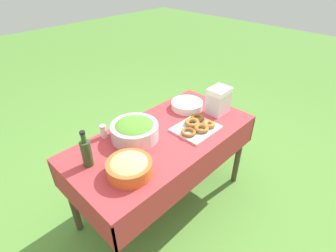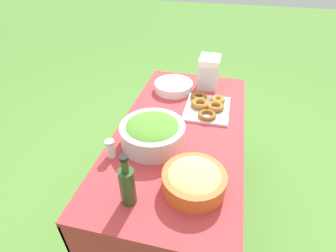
% 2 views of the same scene
% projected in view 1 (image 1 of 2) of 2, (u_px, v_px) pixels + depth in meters
% --- Properties ---
extents(ground_plane, '(14.00, 14.00, 0.00)m').
position_uv_depth(ground_plane, '(164.00, 202.00, 2.32)').
color(ground_plane, '#568C38').
extents(picnic_table, '(1.44, 0.71, 0.73)m').
position_uv_depth(picnic_table, '(163.00, 146.00, 1.98)').
color(picnic_table, '#B73338').
rests_on(picnic_table, ground_plane).
extents(salad_bowl, '(0.34, 0.34, 0.14)m').
position_uv_depth(salad_bowl, '(135.00, 130.00, 1.85)').
color(salad_bowl, silver).
rests_on(salad_bowl, picnic_table).
extents(pasta_bowl, '(0.28, 0.28, 0.11)m').
position_uv_depth(pasta_bowl, '(129.00, 167.00, 1.56)').
color(pasta_bowl, '#E05B28').
rests_on(pasta_bowl, picnic_table).
extents(donut_platter, '(0.33, 0.27, 0.05)m').
position_uv_depth(donut_platter, '(197.00, 126.00, 1.98)').
color(donut_platter, silver).
rests_on(donut_platter, picnic_table).
extents(plate_stack, '(0.27, 0.27, 0.06)m').
position_uv_depth(plate_stack, '(187.00, 105.00, 2.24)').
color(plate_stack, white).
rests_on(plate_stack, picnic_table).
extents(olive_oil_bottle, '(0.07, 0.07, 0.25)m').
position_uv_depth(olive_oil_bottle, '(86.00, 152.00, 1.60)').
color(olive_oil_bottle, '#2D4723').
rests_on(olive_oil_bottle, picnic_table).
extents(cooler_box, '(0.17, 0.14, 0.22)m').
position_uv_depth(cooler_box, '(219.00, 100.00, 2.14)').
color(cooler_box, silver).
rests_on(cooler_box, picnic_table).
extents(salt_shaker, '(0.05, 0.05, 0.10)m').
position_uv_depth(salt_shaker, '(103.00, 131.00, 1.88)').
color(salt_shaker, white).
rests_on(salt_shaker, picnic_table).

